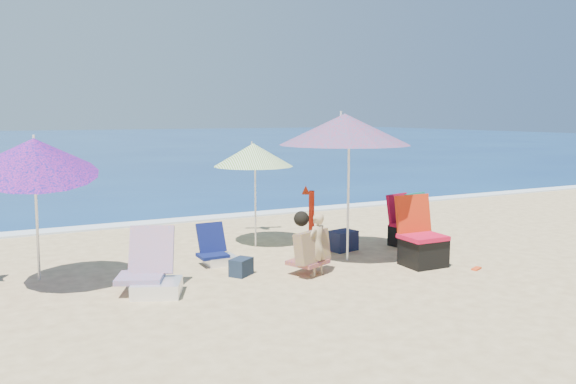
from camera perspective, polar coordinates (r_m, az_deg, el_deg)
name	(u,v)px	position (r m, az deg, el deg)	size (l,w,h in m)	color
ground	(338,275)	(8.26, 5.03, -8.29)	(120.00, 120.00, 0.00)	#D8BC84
sea	(57,143)	(51.97, -22.07, 4.58)	(120.00, 80.00, 0.12)	navy
foam	(217,217)	(12.77, -7.07, -2.52)	(120.00, 0.50, 0.04)	white
umbrella_turquoise	(345,129)	(8.87, 5.69, 6.24)	(2.57, 2.57, 2.33)	silver
umbrella_striped	(253,155)	(9.80, -3.47, 3.72)	(1.58, 1.58, 1.82)	white
umbrella_blue	(34,156)	(7.92, -24.02, 3.35)	(1.59, 1.65, 2.15)	silver
furled_umbrella	(310,218)	(9.07, 2.24, -2.58)	(0.33, 0.30, 1.19)	#A61B0B
chair_navy	(217,254)	(8.87, -7.15, -6.13)	(0.56, 0.55, 0.61)	#0C1445
chair_rainbow	(152,276)	(7.60, -13.39, -8.19)	(0.91, 0.96, 0.82)	#C64653
camp_chair_left	(422,245)	(8.92, 13.22, -5.17)	(0.64, 0.64, 1.06)	red
camp_chair_right	(407,227)	(10.17, 11.84, -3.40)	(0.64, 0.69, 0.95)	red
person_center	(313,245)	(8.14, 2.51, -5.30)	(0.67, 0.61, 0.91)	tan
bag_navy_a	(241,267)	(8.22, -4.70, -7.47)	(0.39, 0.37, 0.25)	#172334
bag_navy_b	(342,241)	(9.71, 5.46, -4.85)	(0.51, 0.42, 0.33)	#191E38
bag_black_b	(422,258)	(8.95, 13.28, -6.47)	(0.35, 0.31, 0.23)	black
orange_item	(476,269)	(8.98, 18.31, -7.28)	(0.21, 0.16, 0.03)	#E84418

